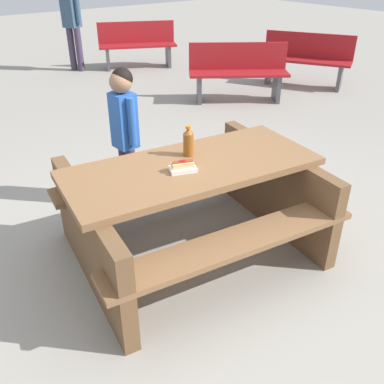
{
  "coord_description": "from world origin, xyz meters",
  "views": [
    {
      "loc": [
        1.65,
        2.12,
        2.06
      ],
      "look_at": [
        0.0,
        0.0,
        0.52
      ],
      "focal_mm": 39.7,
      "sensor_mm": 36.0,
      "label": 1
    }
  ],
  "objects": [
    {
      "name": "soda_bottle",
      "position": [
        -0.07,
        -0.14,
        0.85
      ],
      "size": [
        0.08,
        0.08,
        0.23
      ],
      "color": "brown",
      "rests_on": "picnic_table"
    },
    {
      "name": "child_in_coat",
      "position": [
        -0.0,
        -0.94,
        0.8
      ],
      "size": [
        0.2,
        0.31,
        1.24
      ],
      "color": "#3F334C",
      "rests_on": "ground"
    },
    {
      "name": "park_bench_mid",
      "position": [
        -4.44,
        -2.52,
        0.45
      ],
      "size": [
        1.07,
        1.51,
        0.85
      ],
      "color": "maroon",
      "rests_on": "ground"
    },
    {
      "name": "hotdog_tray",
      "position": [
        0.11,
        0.04,
        0.78
      ],
      "size": [
        0.21,
        0.17,
        0.08
      ],
      "color": "white",
      "rests_on": "picnic_table"
    },
    {
      "name": "park_bench_far",
      "position": [
        -2.85,
        -5.41,
        0.45
      ],
      "size": [
        1.52,
        1.01,
        0.85
      ],
      "color": "maroon",
      "rests_on": "ground"
    },
    {
      "name": "picnic_table",
      "position": [
        0.0,
        0.0,
        0.44
      ],
      "size": [
        2.0,
        1.67,
        0.75
      ],
      "color": "brown",
      "rests_on": "ground"
    },
    {
      "name": "bystander_adult",
      "position": [
        -1.77,
        -5.91,
        1.13
      ],
      "size": [
        0.34,
        0.4,
        1.77
      ],
      "color": "#3F334C",
      "rests_on": "ground"
    },
    {
      "name": "park_bench_near",
      "position": [
        -2.93,
        -2.61,
        0.45
      ],
      "size": [
        1.45,
        1.2,
        0.85
      ],
      "color": "maroon",
      "rests_on": "ground"
    },
    {
      "name": "ground_plane",
      "position": [
        0.0,
        0.0,
        0.0
      ],
      "size": [
        30.0,
        30.0,
        0.0
      ],
      "primitive_type": "plane",
      "color": "gray",
      "rests_on": "ground"
    }
  ]
}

